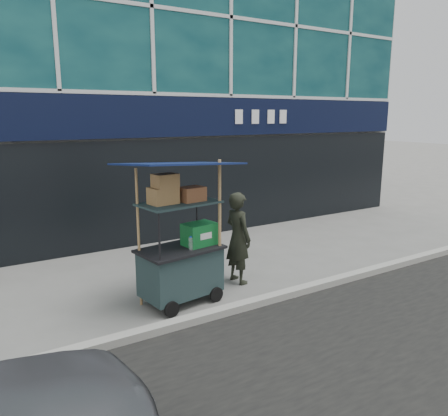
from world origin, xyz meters
TOP-DOWN VIEW (x-y plane):
  - ground at (0.00, 0.00)m, footprint 80.00×80.00m
  - curb at (0.00, -0.20)m, footprint 80.00×0.18m
  - vendor_cart at (-1.03, 0.57)m, footprint 1.87×1.44m
  - vendor_man at (0.21, 0.82)m, footprint 0.43×0.62m

SIDE VIEW (x-z plane):
  - ground at x=0.00m, z-range 0.00..0.00m
  - curb at x=0.00m, z-range 0.00..0.12m
  - vendor_cart at x=-1.03m, z-range -0.35..1.97m
  - vendor_man at x=0.21m, z-range 0.00..1.64m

